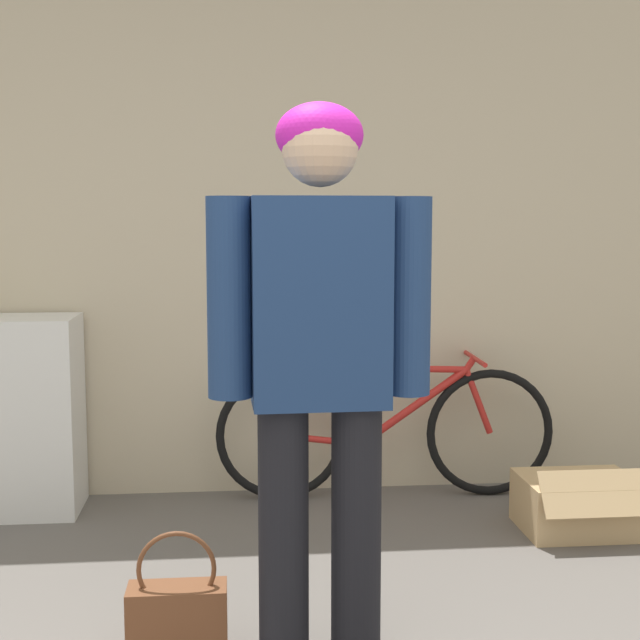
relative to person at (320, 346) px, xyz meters
The scene contains 5 objects.
wall_back 1.96m from the person, 95.06° to the left, with size 8.00×0.07×2.60m.
person is the anchor object (origin of this frame).
bicycle 1.93m from the person, 73.66° to the left, with size 1.75×0.46×0.74m.
handbag 1.02m from the person, 165.80° to the left, with size 0.32×0.14×0.43m.
cardboard_box 1.97m from the person, 41.26° to the left, with size 0.52×0.48×0.33m.
Camera 1 is at (-0.09, -1.78, 1.44)m, focal length 50.00 mm.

